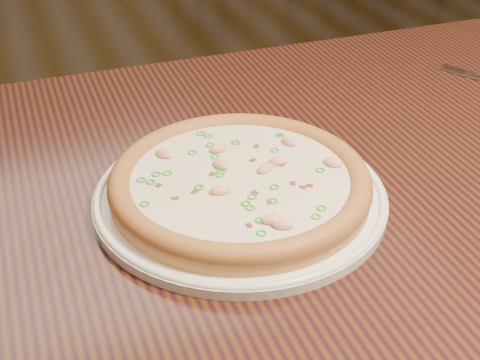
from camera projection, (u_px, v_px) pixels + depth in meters
name	position (u px, v px, depth m)	size (l,w,h in m)	color
hero_table	(308.00, 223.00, 0.94)	(1.20, 0.80, 0.75)	black
plate	(240.00, 195.00, 0.81)	(0.35, 0.35, 0.02)	white
pizza	(240.00, 182.00, 0.80)	(0.31, 0.31, 0.03)	#BF8942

